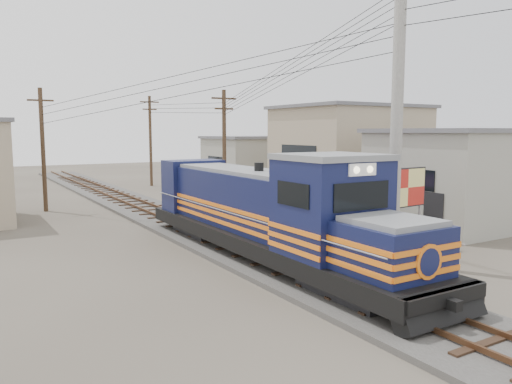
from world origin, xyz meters
TOP-DOWN VIEW (x-y plane):
  - ground at (0.00, 0.00)m, footprint 120.00×120.00m
  - ballast at (0.00, 10.00)m, footprint 3.60×70.00m
  - track at (0.00, 10.00)m, footprint 1.15×70.00m
  - locomotive at (0.00, 2.08)m, footprint 2.80×15.21m
  - utility_pole_main at (3.50, -0.50)m, footprint 0.40×0.40m
  - wooden_pole_mid at (4.50, 14.00)m, footprint 1.60×0.24m
  - wooden_pole_far at (4.80, 28.00)m, footprint 1.60×0.24m
  - wooden_pole_left at (-5.00, 18.00)m, footprint 1.60×0.24m
  - power_lines at (-0.14, 8.49)m, footprint 9.65×19.00m
  - shophouse_front at (11.50, 3.00)m, footprint 7.35×6.30m
  - shophouse_mid at (12.50, 12.00)m, footprint 8.40×7.35m
  - shophouse_back at (11.00, 22.00)m, footprint 6.30×6.30m
  - billboard at (5.38, 0.64)m, footprint 2.07×0.29m
  - market_umbrella at (5.07, 4.11)m, footprint 2.82×2.82m
  - vendor at (5.46, 4.25)m, footprint 0.68×0.64m
  - plant_nursery at (5.60, 4.98)m, footprint 3.19×3.39m

SIDE VIEW (x-z plane):
  - ground at x=0.00m, z-range 0.00..0.00m
  - ballast at x=0.00m, z-range 0.00..0.16m
  - track at x=0.00m, z-range 0.20..0.32m
  - plant_nursery at x=5.60m, z-range -0.08..1.03m
  - vendor at x=5.46m, z-range 0.00..1.56m
  - locomotive at x=0.00m, z-range -0.22..3.55m
  - shophouse_back at x=11.00m, z-range 0.01..4.21m
  - market_umbrella at x=5.07m, z-range 0.95..3.45m
  - billboard at x=5.38m, z-range 0.75..3.95m
  - shophouse_front at x=11.50m, z-range 0.01..4.71m
  - shophouse_mid at x=12.50m, z-range 0.01..6.21m
  - wooden_pole_mid at x=4.50m, z-range 0.18..7.18m
  - wooden_pole_left at x=-5.00m, z-range 0.18..7.18m
  - wooden_pole_far at x=4.80m, z-range 0.18..7.68m
  - utility_pole_main at x=3.50m, z-range 0.00..10.00m
  - power_lines at x=-0.14m, z-range 5.91..9.21m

